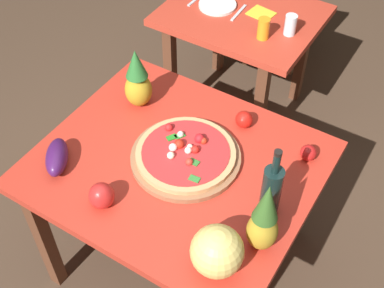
{
  "coord_description": "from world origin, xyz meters",
  "views": [
    {
      "loc": [
        0.79,
        -1.16,
        2.36
      ],
      "look_at": [
        0.02,
        0.08,
        0.78
      ],
      "focal_mm": 47.65,
      "sensor_mm": 36.0,
      "label": 1
    }
  ],
  "objects_px": {
    "dining_chair": "(278,4)",
    "pineapple_right": "(264,220)",
    "drinking_glass_water": "(290,25)",
    "pizza": "(186,153)",
    "dinner_plate": "(217,5)",
    "display_table": "(177,175)",
    "wine_bottle": "(271,190)",
    "drinking_glass_juice": "(263,29)",
    "melon": "(217,251)",
    "background_table": "(241,31)",
    "tomato_by_bottle": "(244,119)",
    "bell_pepper": "(102,196)",
    "pizza_board": "(186,157)",
    "pineapple_left": "(138,81)",
    "knife_utensil": "(239,13)",
    "tomato_at_corner": "(308,153)",
    "eggplant": "(57,157)",
    "napkin_folded": "(261,14)"
  },
  "relations": [
    {
      "from": "dining_chair",
      "to": "pineapple_right",
      "type": "height_order",
      "value": "pineapple_right"
    },
    {
      "from": "drinking_glass_water",
      "to": "pizza",
      "type": "bearing_deg",
      "value": -89.78
    },
    {
      "from": "dinner_plate",
      "to": "display_table",
      "type": "bearing_deg",
      "value": -68.31
    },
    {
      "from": "wine_bottle",
      "to": "drinking_glass_juice",
      "type": "height_order",
      "value": "wine_bottle"
    },
    {
      "from": "melon",
      "to": "background_table",
      "type": "bearing_deg",
      "value": 114.62
    },
    {
      "from": "dining_chair",
      "to": "dinner_plate",
      "type": "height_order",
      "value": "dining_chair"
    },
    {
      "from": "pineapple_right",
      "to": "tomato_by_bottle",
      "type": "height_order",
      "value": "pineapple_right"
    },
    {
      "from": "dining_chair",
      "to": "pizza",
      "type": "relative_size",
      "value": 2.02
    },
    {
      "from": "melon",
      "to": "bell_pepper",
      "type": "height_order",
      "value": "melon"
    },
    {
      "from": "dinner_plate",
      "to": "melon",
      "type": "bearing_deg",
      "value": -60.38
    },
    {
      "from": "pizza_board",
      "to": "pineapple_left",
      "type": "height_order",
      "value": "pineapple_left"
    },
    {
      "from": "wine_bottle",
      "to": "melon",
      "type": "height_order",
      "value": "wine_bottle"
    },
    {
      "from": "knife_utensil",
      "to": "pineapple_right",
      "type": "bearing_deg",
      "value": -60.95
    },
    {
      "from": "tomato_at_corner",
      "to": "drinking_glass_juice",
      "type": "relative_size",
      "value": 0.59
    },
    {
      "from": "pineapple_left",
      "to": "eggplant",
      "type": "xyz_separation_m",
      "value": [
        -0.07,
        -0.49,
        -0.09
      ]
    },
    {
      "from": "knife_utensil",
      "to": "eggplant",
      "type": "bearing_deg",
      "value": -96.33
    },
    {
      "from": "dining_chair",
      "to": "tomato_at_corner",
      "type": "xyz_separation_m",
      "value": [
        0.77,
        -1.42,
        0.29
      ]
    },
    {
      "from": "pizza_board",
      "to": "wine_bottle",
      "type": "xyz_separation_m",
      "value": [
        0.41,
        -0.06,
        0.12
      ]
    },
    {
      "from": "display_table",
      "to": "tomato_by_bottle",
      "type": "xyz_separation_m",
      "value": [
        0.14,
        0.34,
        0.13
      ]
    },
    {
      "from": "display_table",
      "to": "pizza_board",
      "type": "bearing_deg",
      "value": 55.36
    },
    {
      "from": "pineapple_right",
      "to": "drinking_glass_juice",
      "type": "relative_size",
      "value": 2.91
    },
    {
      "from": "knife_utensil",
      "to": "display_table",
      "type": "bearing_deg",
      "value": -76.69
    },
    {
      "from": "drinking_glass_water",
      "to": "knife_utensil",
      "type": "distance_m",
      "value": 0.33
    },
    {
      "from": "tomato_by_bottle",
      "to": "dining_chair",
      "type": "bearing_deg",
      "value": 107.79
    },
    {
      "from": "pizza",
      "to": "drinking_glass_water",
      "type": "distance_m",
      "value": 1.06
    },
    {
      "from": "pizza",
      "to": "pineapple_right",
      "type": "bearing_deg",
      "value": -24.67
    },
    {
      "from": "pineapple_left",
      "to": "bell_pepper",
      "type": "xyz_separation_m",
      "value": [
        0.22,
        -0.55,
        -0.09
      ]
    },
    {
      "from": "bell_pepper",
      "to": "wine_bottle",
      "type": "bearing_deg",
      "value": 28.52
    },
    {
      "from": "display_table",
      "to": "tomato_by_bottle",
      "type": "distance_m",
      "value": 0.39
    },
    {
      "from": "bell_pepper",
      "to": "eggplant",
      "type": "height_order",
      "value": "bell_pepper"
    },
    {
      "from": "display_table",
      "to": "pizza_board",
      "type": "xyz_separation_m",
      "value": [
        0.02,
        0.03,
        0.1
      ]
    },
    {
      "from": "bell_pepper",
      "to": "knife_utensil",
      "type": "height_order",
      "value": "bell_pepper"
    },
    {
      "from": "dining_chair",
      "to": "background_table",
      "type": "bearing_deg",
      "value": 78.63
    },
    {
      "from": "pizza",
      "to": "drinking_glass_juice",
      "type": "distance_m",
      "value": 0.96
    },
    {
      "from": "pineapple_right",
      "to": "drinking_glass_juice",
      "type": "height_order",
      "value": "pineapple_right"
    },
    {
      "from": "wine_bottle",
      "to": "pineapple_left",
      "type": "height_order",
      "value": "wine_bottle"
    },
    {
      "from": "pizza_board",
      "to": "melon",
      "type": "xyz_separation_m",
      "value": [
        0.36,
        -0.37,
        0.08
      ]
    },
    {
      "from": "bell_pepper",
      "to": "dinner_plate",
      "type": "bearing_deg",
      "value": 102.34
    },
    {
      "from": "display_table",
      "to": "eggplant",
      "type": "height_order",
      "value": "eggplant"
    },
    {
      "from": "pizza",
      "to": "napkin_folded",
      "type": "bearing_deg",
      "value": 100.77
    },
    {
      "from": "tomato_at_corner",
      "to": "pizza_board",
      "type": "bearing_deg",
      "value": -147.47
    },
    {
      "from": "pizza_board",
      "to": "eggplant",
      "type": "distance_m",
      "value": 0.53
    },
    {
      "from": "eggplant",
      "to": "pizza_board",
      "type": "bearing_deg",
      "value": 34.57
    },
    {
      "from": "wine_bottle",
      "to": "pizza",
      "type": "bearing_deg",
      "value": 171.69
    },
    {
      "from": "pizza_board",
      "to": "pineapple_left",
      "type": "xyz_separation_m",
      "value": [
        -0.37,
        0.18,
        0.12
      ]
    },
    {
      "from": "drinking_glass_water",
      "to": "napkin_folded",
      "type": "xyz_separation_m",
      "value": [
        -0.22,
        0.09,
        -0.05
      ]
    },
    {
      "from": "tomato_by_bottle",
      "to": "napkin_folded",
      "type": "relative_size",
      "value": 0.56
    },
    {
      "from": "pineapple_left",
      "to": "bell_pepper",
      "type": "distance_m",
      "value": 0.59
    },
    {
      "from": "pizza",
      "to": "knife_utensil",
      "type": "height_order",
      "value": "pizza"
    },
    {
      "from": "tomato_by_bottle",
      "to": "drinking_glass_juice",
      "type": "distance_m",
      "value": 0.69
    }
  ]
}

